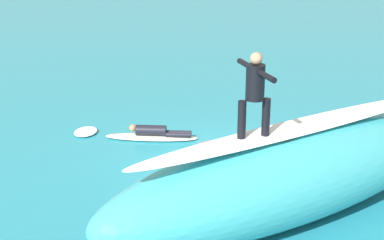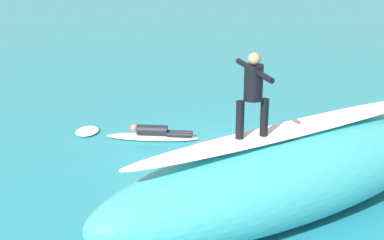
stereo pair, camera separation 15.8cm
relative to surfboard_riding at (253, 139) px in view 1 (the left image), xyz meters
name	(u,v)px [view 1 (the left image)]	position (x,y,z in m)	size (l,w,h in m)	color
ground_plane	(225,161)	(-0.51, -3.27, -1.83)	(120.00, 120.00, 0.00)	teal
wave_crest	(294,174)	(-0.99, -0.35, -0.93)	(8.56, 2.14, 1.80)	teal
wave_foam_lip	(297,128)	(-0.99, -0.35, 0.01)	(7.28, 0.75, 0.08)	white
surfboard_riding	(253,139)	(0.00, 0.00, 0.00)	(2.17, 0.45, 0.07)	#E0563D
surfer_riding	(255,89)	(0.00, 0.00, 0.92)	(0.60, 1.44, 1.52)	black
surfboard_paddling	(151,137)	(0.94, -5.17, -1.78)	(2.46, 0.56, 0.10)	#EAE5C6
surfer_paddling	(156,131)	(0.82, -5.13, -1.60)	(1.62, 0.73, 0.30)	black
foam_patch_near	(86,132)	(2.61, -6.00, -1.78)	(0.81, 0.60, 0.11)	white
foam_patch_mid	(322,136)	(-3.49, -4.10, -1.78)	(0.99, 0.95, 0.10)	white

